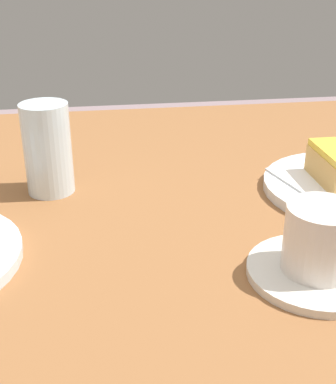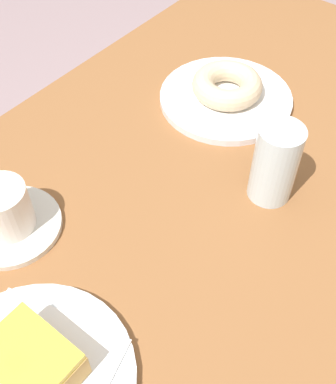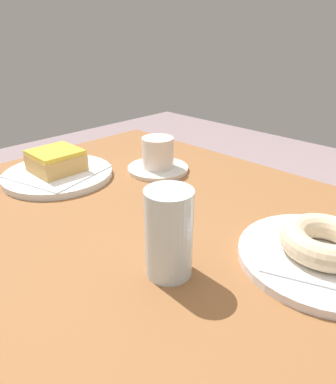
{
  "view_description": "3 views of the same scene",
  "coord_description": "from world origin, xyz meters",
  "px_view_note": "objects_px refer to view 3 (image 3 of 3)",
  "views": [
    {
      "loc": [
        -0.06,
        0.63,
        1.03
      ],
      "look_at": [
        -0.14,
        0.05,
        0.75
      ],
      "focal_mm": 48.75,
      "sensor_mm": 36.0,
      "label": 1
    },
    {
      "loc": [
        -0.44,
        -0.2,
        1.27
      ],
      "look_at": [
        -0.1,
        0.07,
        0.75
      ],
      "focal_mm": 45.16,
      "sensor_mm": 36.0,
      "label": 2
    },
    {
      "loc": [
        0.28,
        -0.31,
        1.03
      ],
      "look_at": [
        -0.1,
        0.07,
        0.77
      ],
      "focal_mm": 32.72,
      "sensor_mm": 36.0,
      "label": 3
    }
  ],
  "objects_px": {
    "plate_sugar_ring": "(321,258)",
    "plate_glazed_square": "(58,175)",
    "water_glass": "(169,233)",
    "donut_glazed_square": "(56,160)",
    "donut_sugar_ring": "(324,241)",
    "coffee_cup": "(158,157)"
  },
  "relations": [
    {
      "from": "plate_sugar_ring",
      "to": "plate_glazed_square",
      "type": "height_order",
      "value": "plate_glazed_square"
    },
    {
      "from": "water_glass",
      "to": "plate_glazed_square",
      "type": "bearing_deg",
      "value": 171.18
    },
    {
      "from": "plate_sugar_ring",
      "to": "donut_glazed_square",
      "type": "xyz_separation_m",
      "value": [
        -0.54,
        -0.11,
        0.03
      ]
    },
    {
      "from": "donut_sugar_ring",
      "to": "coffee_cup",
      "type": "xyz_separation_m",
      "value": [
        -0.41,
        0.08,
        -0.0
      ]
    },
    {
      "from": "plate_sugar_ring",
      "to": "water_glass",
      "type": "distance_m",
      "value": 0.22
    },
    {
      "from": "plate_glazed_square",
      "to": "water_glass",
      "type": "xyz_separation_m",
      "value": [
        0.4,
        -0.06,
        0.05
      ]
    },
    {
      "from": "plate_glazed_square",
      "to": "donut_glazed_square",
      "type": "relative_size",
      "value": 2.4
    },
    {
      "from": "plate_sugar_ring",
      "to": "water_glass",
      "type": "bearing_deg",
      "value": -129.23
    },
    {
      "from": "donut_glazed_square",
      "to": "donut_sugar_ring",
      "type": "bearing_deg",
      "value": 11.01
    },
    {
      "from": "plate_sugar_ring",
      "to": "donut_glazed_square",
      "type": "bearing_deg",
      "value": -168.99
    },
    {
      "from": "coffee_cup",
      "to": "donut_sugar_ring",
      "type": "bearing_deg",
      "value": -10.73
    },
    {
      "from": "donut_sugar_ring",
      "to": "coffee_cup",
      "type": "relative_size",
      "value": 0.86
    },
    {
      "from": "plate_glazed_square",
      "to": "donut_glazed_square",
      "type": "xyz_separation_m",
      "value": [
        0.0,
        -0.0,
        0.03
      ]
    },
    {
      "from": "coffee_cup",
      "to": "donut_glazed_square",
      "type": "bearing_deg",
      "value": -124.62
    },
    {
      "from": "donut_sugar_ring",
      "to": "donut_glazed_square",
      "type": "bearing_deg",
      "value": -168.99
    },
    {
      "from": "donut_sugar_ring",
      "to": "donut_glazed_square",
      "type": "distance_m",
      "value": 0.55
    },
    {
      "from": "plate_glazed_square",
      "to": "coffee_cup",
      "type": "height_order",
      "value": "coffee_cup"
    },
    {
      "from": "plate_sugar_ring",
      "to": "coffee_cup",
      "type": "distance_m",
      "value": 0.42
    },
    {
      "from": "water_glass",
      "to": "coffee_cup",
      "type": "relative_size",
      "value": 0.88
    },
    {
      "from": "donut_glazed_square",
      "to": "water_glass",
      "type": "bearing_deg",
      "value": -8.82
    },
    {
      "from": "donut_glazed_square",
      "to": "coffee_cup",
      "type": "height_order",
      "value": "coffee_cup"
    },
    {
      "from": "plate_glazed_square",
      "to": "coffee_cup",
      "type": "xyz_separation_m",
      "value": [
        0.13,
        0.18,
        0.03
      ]
    }
  ]
}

